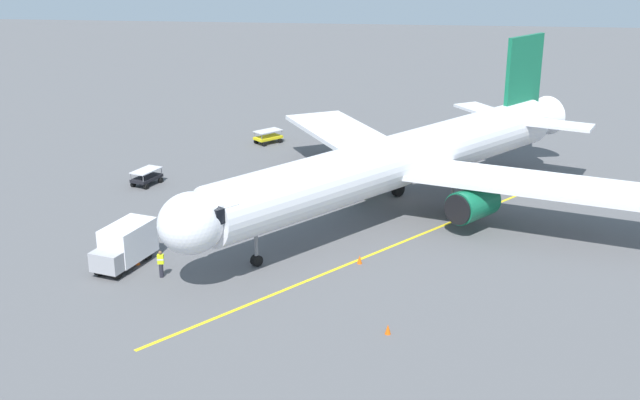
{
  "coord_description": "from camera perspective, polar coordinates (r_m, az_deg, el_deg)",
  "views": [
    {
      "loc": [
        0.53,
        58.13,
        20.41
      ],
      "look_at": [
        6.01,
        8.79,
        3.0
      ],
      "focal_mm": 45.0,
      "sensor_mm": 36.0,
      "label": 1
    }
  ],
  "objects": [
    {
      "name": "apron_lead_in_line",
      "position": [
        53.55,
        5.46,
        -3.17
      ],
      "size": [
        25.68,
        30.98,
        0.01
      ],
      "primitive_type": "cube",
      "rotation": [
        0.0,
        0.0,
        -0.69
      ],
      "color": "yellow",
      "rests_on": "ground"
    },
    {
      "name": "safety_cone_nose_left",
      "position": [
        42.35,
        4.85,
        -9.14
      ],
      "size": [
        0.32,
        0.32,
        0.55
      ],
      "primitive_type": "cone",
      "color": "#F2590F",
      "rests_on": "ground"
    },
    {
      "name": "box_truck_portside",
      "position": [
        51.04,
        -13.72,
        -3.15
      ],
      "size": [
        3.15,
        4.96,
        2.62
      ],
      "color": "#9E9EA3",
      "rests_on": "ground"
    },
    {
      "name": "baggage_cart_near_nose",
      "position": [
        77.53,
        -3.71,
        4.52
      ],
      "size": [
        2.8,
        2.85,
        1.27
      ],
      "color": "yellow",
      "rests_on": "ground"
    },
    {
      "name": "ground_crew_marshaller",
      "position": [
        49.2,
        -11.25,
        -4.45
      ],
      "size": [
        0.43,
        0.3,
        1.71
      ],
      "color": "#23232D",
      "rests_on": "ground"
    },
    {
      "name": "baggage_cart_starboard_side",
      "position": [
        66.56,
        -12.23,
        1.61
      ],
      "size": [
        2.25,
        2.92,
        1.27
      ],
      "color": "black",
      "rests_on": "ground"
    },
    {
      "name": "safety_cone_wing_port",
      "position": [
        51.49,
        -12.87,
        -4.21
      ],
      "size": [
        0.32,
        0.32,
        0.55
      ],
      "primitive_type": "cone",
      "color": "#F2590F",
      "rests_on": "ground"
    },
    {
      "name": "ground_plane",
      "position": [
        61.62,
        6.47,
        -0.15
      ],
      "size": [
        220.0,
        220.0,
        0.0
      ],
      "primitive_type": "plane",
      "color": "#565659"
    },
    {
      "name": "airplane",
      "position": [
        58.09,
        5.89,
        2.81
      ],
      "size": [
        32.12,
        33.81,
        11.5
      ],
      "color": "white",
      "rests_on": "ground"
    },
    {
      "name": "safety_cone_nose_right",
      "position": [
        50.41,
        2.84,
        -4.25
      ],
      "size": [
        0.32,
        0.32,
        0.55
      ],
      "primitive_type": "cone",
      "color": "#F2590F",
      "rests_on": "ground"
    }
  ]
}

